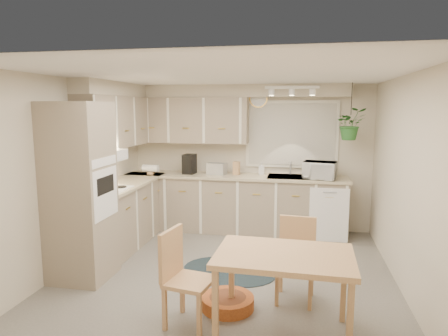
# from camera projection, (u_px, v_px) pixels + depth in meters

# --- Properties ---
(floor) EXTENTS (4.20, 4.20, 0.00)m
(floor) POSITION_uv_depth(u_px,v_px,m) (226.00, 275.00, 4.88)
(floor) COLOR slate
(floor) RESTS_ON ground
(ceiling) EXTENTS (4.20, 4.20, 0.00)m
(ceiling) POSITION_uv_depth(u_px,v_px,m) (226.00, 75.00, 4.52)
(ceiling) COLOR white
(ceiling) RESTS_ON wall_back
(wall_back) EXTENTS (4.00, 0.04, 2.40)m
(wall_back) POSITION_uv_depth(u_px,v_px,m) (249.00, 157.00, 6.74)
(wall_back) COLOR beige
(wall_back) RESTS_ON floor
(wall_front) EXTENTS (4.00, 0.04, 2.40)m
(wall_front) POSITION_uv_depth(u_px,v_px,m) (168.00, 233.00, 2.67)
(wall_front) COLOR beige
(wall_front) RESTS_ON floor
(wall_left) EXTENTS (0.04, 4.20, 2.40)m
(wall_left) POSITION_uv_depth(u_px,v_px,m) (72.00, 174.00, 5.08)
(wall_left) COLOR beige
(wall_left) RESTS_ON floor
(wall_right) EXTENTS (0.04, 4.20, 2.40)m
(wall_right) POSITION_uv_depth(u_px,v_px,m) (407.00, 185.00, 4.33)
(wall_right) COLOR beige
(wall_right) RESTS_ON floor
(base_cab_left) EXTENTS (0.60, 1.85, 0.90)m
(base_cab_left) POSITION_uv_depth(u_px,v_px,m) (126.00, 214.00, 5.98)
(base_cab_left) COLOR gray
(base_cab_left) RESTS_ON floor
(base_cab_back) EXTENTS (3.60, 0.60, 0.90)m
(base_cab_back) POSITION_uv_depth(u_px,v_px,m) (234.00, 204.00, 6.60)
(base_cab_back) COLOR gray
(base_cab_back) RESTS_ON floor
(counter_left) EXTENTS (0.64, 1.89, 0.04)m
(counter_left) POSITION_uv_depth(u_px,v_px,m) (125.00, 183.00, 5.91)
(counter_left) COLOR tan
(counter_left) RESTS_ON base_cab_left
(counter_back) EXTENTS (3.64, 0.64, 0.04)m
(counter_back) POSITION_uv_depth(u_px,v_px,m) (234.00, 176.00, 6.52)
(counter_back) COLOR tan
(counter_back) RESTS_ON base_cab_back
(oven_stack) EXTENTS (0.65, 0.65, 2.10)m
(oven_stack) POSITION_uv_depth(u_px,v_px,m) (80.00, 192.00, 4.68)
(oven_stack) COLOR gray
(oven_stack) RESTS_ON floor
(wall_oven_face) EXTENTS (0.02, 0.56, 0.58)m
(wall_oven_face) POSITION_uv_depth(u_px,v_px,m) (105.00, 193.00, 4.62)
(wall_oven_face) COLOR white
(wall_oven_face) RESTS_ON oven_stack
(upper_cab_left) EXTENTS (0.35, 2.00, 0.75)m
(upper_cab_left) POSITION_uv_depth(u_px,v_px,m) (118.00, 122.00, 5.92)
(upper_cab_left) COLOR gray
(upper_cab_left) RESTS_ON wall_left
(upper_cab_back) EXTENTS (2.00, 0.35, 0.75)m
(upper_cab_back) POSITION_uv_depth(u_px,v_px,m) (189.00, 120.00, 6.67)
(upper_cab_back) COLOR gray
(upper_cab_back) RESTS_ON wall_back
(soffit_left) EXTENTS (0.30, 2.00, 0.20)m
(soffit_left) POSITION_uv_depth(u_px,v_px,m) (115.00, 89.00, 5.86)
(soffit_left) COLOR beige
(soffit_left) RESTS_ON wall_left
(soffit_back) EXTENTS (3.60, 0.30, 0.20)m
(soffit_back) POSITION_uv_depth(u_px,v_px,m) (236.00, 91.00, 6.47)
(soffit_back) COLOR beige
(soffit_back) RESTS_ON wall_back
(cooktop) EXTENTS (0.52, 0.58, 0.02)m
(cooktop) POSITION_uv_depth(u_px,v_px,m) (107.00, 190.00, 5.35)
(cooktop) COLOR white
(cooktop) RESTS_ON counter_left
(range_hood) EXTENTS (0.40, 0.60, 0.14)m
(range_hood) POSITION_uv_depth(u_px,v_px,m) (104.00, 156.00, 5.28)
(range_hood) COLOR white
(range_hood) RESTS_ON upper_cab_left
(window_blinds) EXTENTS (1.40, 0.02, 1.00)m
(window_blinds) POSITION_uv_depth(u_px,v_px,m) (291.00, 134.00, 6.52)
(window_blinds) COLOR silver
(window_blinds) RESTS_ON wall_back
(window_frame) EXTENTS (1.50, 0.02, 1.10)m
(window_frame) POSITION_uv_depth(u_px,v_px,m) (291.00, 134.00, 6.53)
(window_frame) COLOR silver
(window_frame) RESTS_ON wall_back
(sink) EXTENTS (0.70, 0.48, 0.10)m
(sink) POSITION_uv_depth(u_px,v_px,m) (290.00, 179.00, 6.36)
(sink) COLOR #ADB0B5
(sink) RESTS_ON counter_back
(dishwasher_front) EXTENTS (0.58, 0.02, 0.83)m
(dishwasher_front) POSITION_uv_depth(u_px,v_px,m) (329.00, 215.00, 6.02)
(dishwasher_front) COLOR white
(dishwasher_front) RESTS_ON base_cab_back
(track_light_bar) EXTENTS (0.80, 0.04, 0.04)m
(track_light_bar) POSITION_uv_depth(u_px,v_px,m) (292.00, 87.00, 5.91)
(track_light_bar) COLOR white
(track_light_bar) RESTS_ON ceiling
(wall_clock) EXTENTS (0.30, 0.03, 0.30)m
(wall_clock) POSITION_uv_depth(u_px,v_px,m) (258.00, 99.00, 6.54)
(wall_clock) COLOR #EBB753
(wall_clock) RESTS_ON wall_back
(dining_table) EXTENTS (1.23, 0.84, 0.76)m
(dining_table) POSITION_uv_depth(u_px,v_px,m) (283.00, 294.00, 3.57)
(dining_table) COLOR tan
(dining_table) RESTS_ON floor
(chair_left) EXTENTS (0.50, 0.50, 0.91)m
(chair_left) POSITION_uv_depth(u_px,v_px,m) (190.00, 279.00, 3.71)
(chair_left) COLOR tan
(chair_left) RESTS_ON floor
(chair_back) EXTENTS (0.44, 0.44, 0.87)m
(chair_back) POSITION_uv_depth(u_px,v_px,m) (296.00, 261.00, 4.18)
(chair_back) COLOR tan
(chair_back) RESTS_ON floor
(braided_rug) EXTENTS (1.38, 1.16, 0.01)m
(braided_rug) POSITION_uv_depth(u_px,v_px,m) (229.00, 271.00, 5.00)
(braided_rug) COLOR black
(braided_rug) RESTS_ON floor
(pet_bed) EXTENTS (0.71, 0.71, 0.12)m
(pet_bed) POSITION_uv_depth(u_px,v_px,m) (228.00, 302.00, 4.07)
(pet_bed) COLOR #B25B23
(pet_bed) RESTS_ON floor
(microwave) EXTENTS (0.53, 0.36, 0.33)m
(microwave) POSITION_uv_depth(u_px,v_px,m) (320.00, 168.00, 6.15)
(microwave) COLOR white
(microwave) RESTS_ON counter_back
(soap_bottle) EXTENTS (0.11, 0.21, 0.09)m
(soap_bottle) POSITION_uv_depth(u_px,v_px,m) (261.00, 172.00, 6.59)
(soap_bottle) COLOR white
(soap_bottle) RESTS_ON counter_back
(hanging_plant) EXTENTS (0.53, 0.57, 0.37)m
(hanging_plant) POSITION_uv_depth(u_px,v_px,m) (350.00, 128.00, 5.98)
(hanging_plant) COLOR #2B692A
(hanging_plant) RESTS_ON ceiling
(coffee_maker) EXTENTS (0.21, 0.24, 0.33)m
(coffee_maker) POSITION_uv_depth(u_px,v_px,m) (189.00, 164.00, 6.65)
(coffee_maker) COLOR black
(coffee_maker) RESTS_ON counter_back
(toaster) EXTENTS (0.34, 0.24, 0.19)m
(toaster) POSITION_uv_depth(u_px,v_px,m) (217.00, 169.00, 6.59)
(toaster) COLOR #ADB0B5
(toaster) RESTS_ON counter_back
(knife_block) EXTENTS (0.11, 0.11, 0.22)m
(knife_block) POSITION_uv_depth(u_px,v_px,m) (236.00, 168.00, 6.56)
(knife_block) COLOR tan
(knife_block) RESTS_ON counter_back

